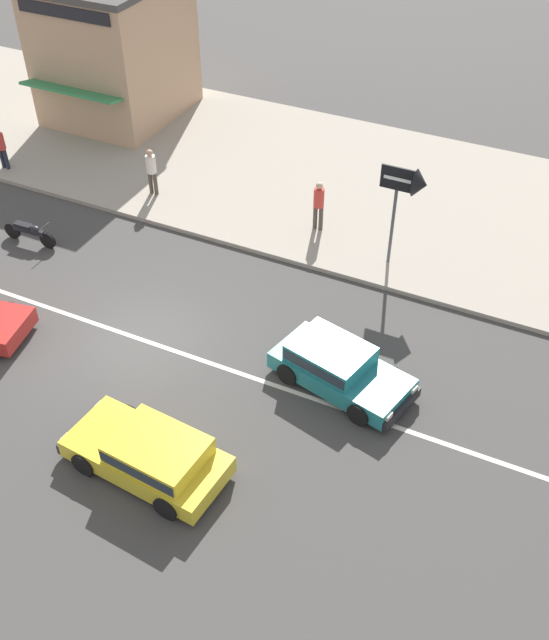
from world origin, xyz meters
TOP-DOWN VIEW (x-y plane):
  - ground_plane at (0.00, 0.00)m, footprint 160.00×160.00m
  - lane_centre_stripe at (0.00, 0.00)m, footprint 50.40×0.14m
  - kerb_strip at (0.00, 9.98)m, footprint 68.00×10.00m
  - hatchback_teal_2 at (5.47, 0.80)m, footprint 3.94×2.44m
  - hatchback_yellow_4 at (2.73, -3.66)m, footprint 3.99×2.09m
  - motorcycle_0 at (-5.77, 2.41)m, footprint 1.95×0.56m
  - arrow_signboard at (5.52, 6.19)m, footprint 1.37×0.79m
  - pedestrian_near_clock at (2.32, 6.95)m, footprint 0.34×0.34m
  - pedestrian_by_shop at (-9.60, 5.68)m, footprint 0.34×0.34m
  - pedestrian_far_end at (-3.71, 6.51)m, footprint 0.34×0.34m
  - shopfront_corner_warung at (-8.40, 11.49)m, footprint 4.73×6.04m

SIDE VIEW (x-z plane):
  - ground_plane at x=0.00m, z-range 0.00..0.00m
  - lane_centre_stripe at x=0.00m, z-range 0.00..0.01m
  - kerb_strip at x=0.00m, z-range 0.00..0.15m
  - motorcycle_0 at x=-5.77m, z-range 0.03..0.82m
  - hatchback_teal_2 at x=5.47m, z-range 0.04..1.14m
  - hatchback_yellow_4 at x=2.73m, z-range 0.04..1.14m
  - pedestrian_by_shop at x=-9.60m, z-range 0.27..1.84m
  - pedestrian_far_end at x=-3.71m, z-range 0.29..1.98m
  - pedestrian_near_clock at x=2.32m, z-range 0.30..2.01m
  - shopfront_corner_warung at x=-8.40m, z-range 0.16..5.51m
  - arrow_signboard at x=5.52m, z-range 1.27..4.59m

